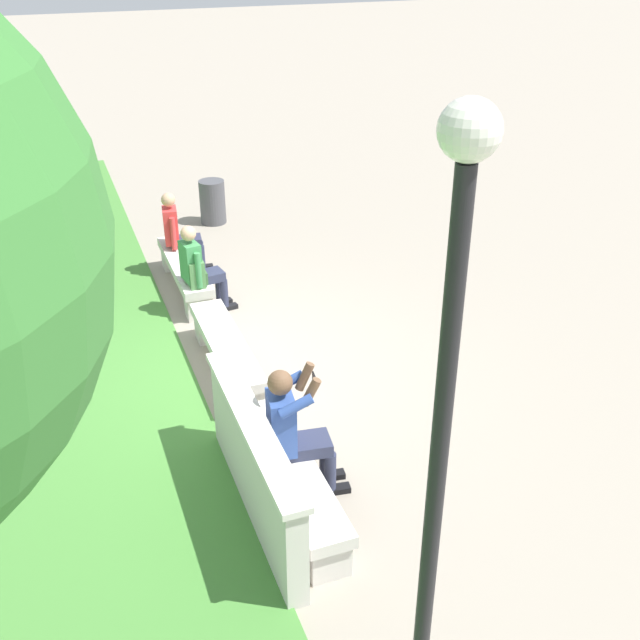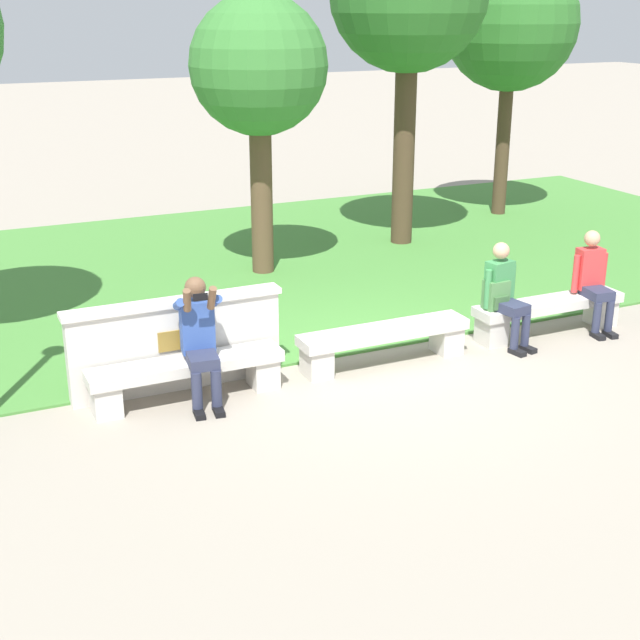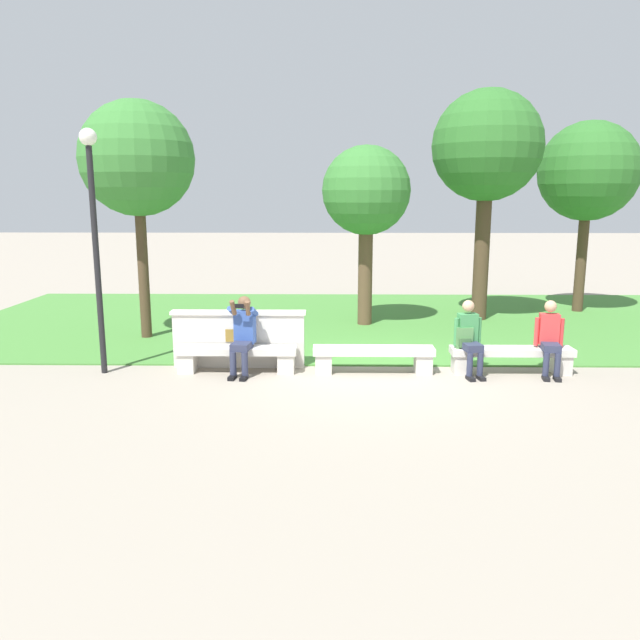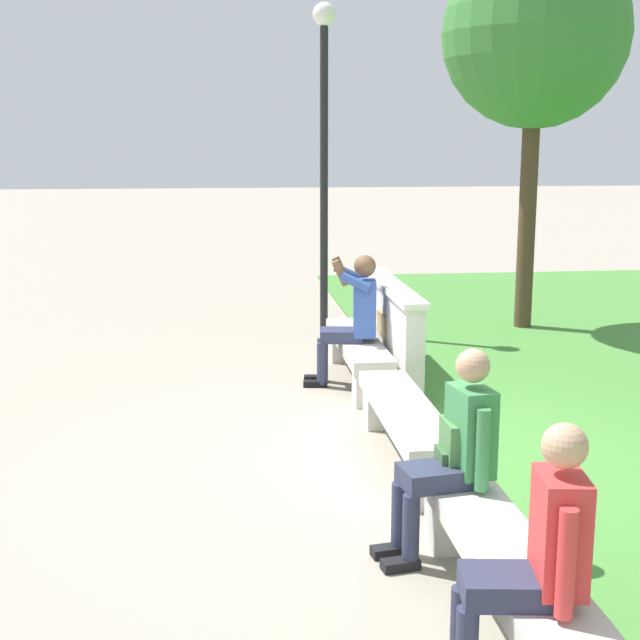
# 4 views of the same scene
# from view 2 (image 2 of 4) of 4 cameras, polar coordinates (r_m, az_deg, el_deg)

# --- Properties ---
(ground_plane) EXTENTS (80.00, 80.00, 0.00)m
(ground_plane) POSITION_cam_2_polar(r_m,az_deg,el_deg) (10.37, 4.08, -2.78)
(ground_plane) COLOR gray
(grass_strip) EXTENTS (18.77, 8.00, 0.03)m
(grass_strip) POSITION_cam_2_polar(r_m,az_deg,el_deg) (14.13, -4.50, 3.48)
(grass_strip) COLOR #478438
(grass_strip) RESTS_ON ground
(bench_main) EXTENTS (2.07, 0.40, 0.45)m
(bench_main) POSITION_cam_2_polar(r_m,az_deg,el_deg) (9.42, -8.54, -3.37)
(bench_main) COLOR beige
(bench_main) RESTS_ON ground
(bench_near) EXTENTS (2.07, 0.40, 0.45)m
(bench_near) POSITION_cam_2_polar(r_m,az_deg,el_deg) (10.25, 4.12, -1.22)
(bench_near) COLOR beige
(bench_near) RESTS_ON ground
(bench_mid) EXTENTS (2.07, 0.40, 0.45)m
(bench_mid) POSITION_cam_2_polar(r_m,az_deg,el_deg) (11.52, 14.42, 0.58)
(bench_mid) COLOR beige
(bench_mid) RESTS_ON ground
(backrest_wall_with_plaque) EXTENTS (2.36, 0.24, 1.01)m
(backrest_wall_with_plaque) POSITION_cam_2_polar(r_m,az_deg,el_deg) (9.64, -9.19, -1.48)
(backrest_wall_with_plaque) COLOR beige
(backrest_wall_with_plaque) RESTS_ON ground
(person_photographer) EXTENTS (0.51, 0.76, 1.32)m
(person_photographer) POSITION_cam_2_polar(r_m,az_deg,el_deg) (9.22, -7.73, -0.94)
(person_photographer) COLOR black
(person_photographer) RESTS_ON ground
(person_distant) EXTENTS (0.47, 0.71, 1.26)m
(person_distant) POSITION_cam_2_polar(r_m,az_deg,el_deg) (10.91, 11.74, 1.77)
(person_distant) COLOR black
(person_distant) RESTS_ON ground
(person_companion) EXTENTS (0.48, 0.70, 1.26)m
(person_companion) POSITION_cam_2_polar(r_m,az_deg,el_deg) (11.74, 17.07, 2.58)
(person_companion) COLOR black
(person_companion) RESTS_ON ground
(backpack) EXTENTS (0.28, 0.24, 0.43)m
(backpack) POSITION_cam_2_polar(r_m,az_deg,el_deg) (10.93, 11.20, 1.58)
(backpack) COLOR #4C7F47
(backpack) RESTS_ON bench_mid
(tree_left_background) EXTENTS (2.00, 2.00, 4.10)m
(tree_left_background) POSITION_cam_2_polar(r_m,az_deg,el_deg) (13.25, -3.94, 15.71)
(tree_left_background) COLOR brown
(tree_left_background) RESTS_ON ground
(tree_far_back) EXTENTS (2.46, 2.46, 4.81)m
(tree_far_back) POSITION_cam_2_polar(r_m,az_deg,el_deg) (17.50, 12.13, 18.02)
(tree_far_back) COLOR #4C3826
(tree_far_back) RESTS_ON ground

